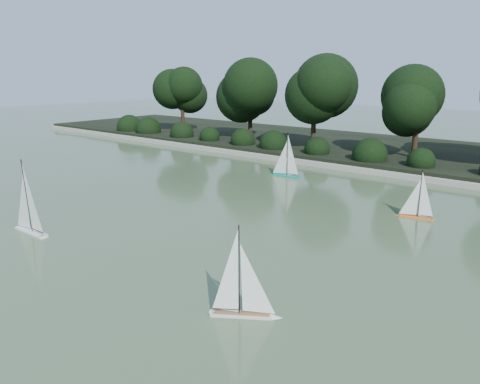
{
  "coord_description": "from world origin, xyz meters",
  "views": [
    {
      "loc": [
        6.85,
        -5.86,
        3.39
      ],
      "look_at": [
        0.27,
        2.17,
        0.7
      ],
      "focal_mm": 35.0,
      "sensor_mm": 36.0,
      "label": 1
    }
  ],
  "objects_px": {
    "sailboat_orange": "(414,210)",
    "sailboat_white_b": "(248,302)",
    "sailboat_white_a": "(28,220)",
    "sailboat_teal": "(284,169)"
  },
  "relations": [
    {
      "from": "sailboat_orange",
      "to": "sailboat_white_b",
      "type": "bearing_deg",
      "value": -91.6
    },
    {
      "from": "sailboat_white_b",
      "to": "sailboat_orange",
      "type": "relative_size",
      "value": 1.17
    },
    {
      "from": "sailboat_white_b",
      "to": "sailboat_orange",
      "type": "distance_m",
      "value": 6.15
    },
    {
      "from": "sailboat_white_b",
      "to": "sailboat_orange",
      "type": "bearing_deg",
      "value": 88.4
    },
    {
      "from": "sailboat_white_a",
      "to": "sailboat_teal",
      "type": "relative_size",
      "value": 1.11
    },
    {
      "from": "sailboat_white_a",
      "to": "sailboat_white_b",
      "type": "height_order",
      "value": "sailboat_white_a"
    },
    {
      "from": "sailboat_white_a",
      "to": "sailboat_orange",
      "type": "bearing_deg",
      "value": 46.11
    },
    {
      "from": "sailboat_teal",
      "to": "sailboat_white_a",
      "type": "bearing_deg",
      "value": -97.86
    },
    {
      "from": "sailboat_white_a",
      "to": "sailboat_teal",
      "type": "distance_m",
      "value": 8.24
    },
    {
      "from": "sailboat_teal",
      "to": "sailboat_white_b",
      "type": "bearing_deg",
      "value": -58.98
    }
  ]
}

